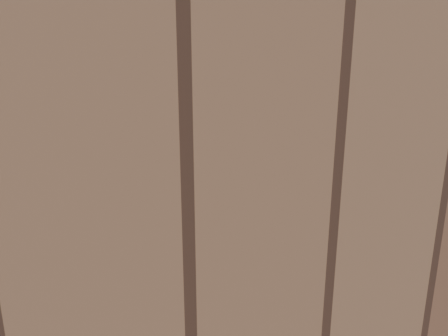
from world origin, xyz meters
name	(u,v)px	position (x,y,z in m)	size (l,w,h in m)	color
ground	(228,196)	(0.00, 0.00, 0.00)	(120.00, 120.00, 0.00)	black
sidewalk_ne	(304,127)	(21.00, 21.00, 0.07)	(30.00, 30.00, 0.15)	gray
building_ne	(327,86)	(20.50, 16.00, 6.00)	(25.00, 16.00, 12.00)	#411A10
tree_near	(256,125)	(7.56, 9.98, 3.16)	(2.69, 2.69, 4.49)	black
tree_far	(230,119)	(7.56, 15.98, 2.87)	(2.43, 2.43, 4.07)	black
signal_pole	(166,201)	(-6.72, -6.68, 2.86)	(1.29, 1.24, 4.60)	black
box_truck	(378,164)	(12.19, -2.31, 1.69)	(7.20, 2.31, 3.24)	white
traffic_cone	(186,233)	(-5.34, -5.70, 0.33)	(0.49, 0.49, 0.68)	#EC470A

